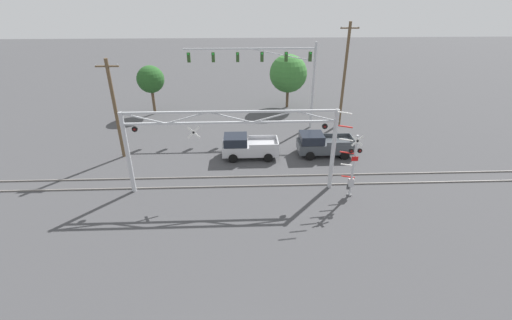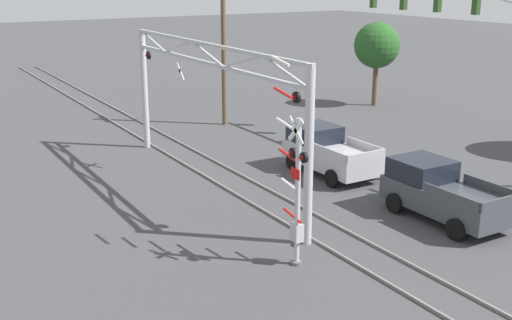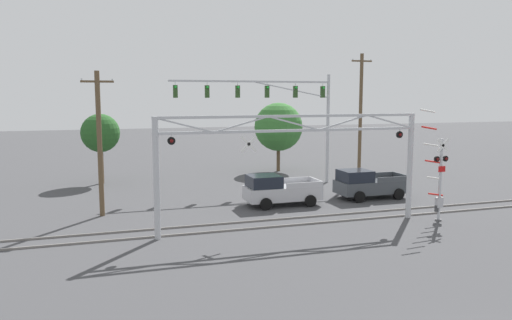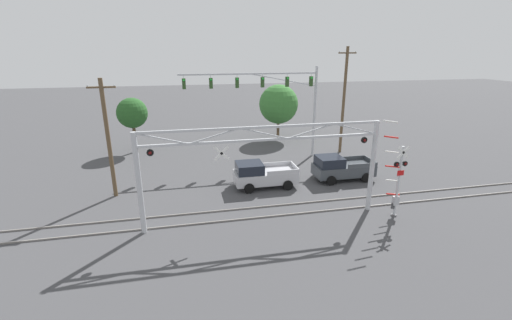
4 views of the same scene
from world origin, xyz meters
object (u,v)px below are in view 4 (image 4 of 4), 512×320
at_px(utility_pole_left, 108,138).
at_px(utility_pole_right, 344,100).
at_px(traffic_signal_span, 278,93).
at_px(crossing_gantry, 264,159).
at_px(background_tree_beyond_span, 132,113).
at_px(background_tree_far_left_verge, 279,104).
at_px(crossing_signal_mast, 397,182).
at_px(pickup_truck_lead, 262,175).
at_px(pickup_truck_following, 340,168).

bearing_deg(utility_pole_left, utility_pole_right, 18.30).
bearing_deg(traffic_signal_span, utility_pole_left, -155.34).
distance_m(crossing_gantry, background_tree_beyond_span, 19.51).
bearing_deg(traffic_signal_span, background_tree_far_left_verge, 73.28).
distance_m(crossing_signal_mast, utility_pole_left, 19.09).
bearing_deg(traffic_signal_span, crossing_signal_mast, -73.62).
bearing_deg(utility_pole_left, background_tree_beyond_span, 89.15).
bearing_deg(pickup_truck_lead, pickup_truck_following, 1.64).
distance_m(pickup_truck_following, background_tree_beyond_span, 20.85).
bearing_deg(pickup_truck_lead, crossing_signal_mast, -42.97).
distance_m(crossing_signal_mast, background_tree_far_left_verge, 20.37).
bearing_deg(utility_pole_right, traffic_signal_span, -175.80).
height_order(utility_pole_left, utility_pole_right, utility_pole_right).
distance_m(crossing_signal_mast, pickup_truck_following, 6.81).
height_order(crossing_signal_mast, utility_pole_left, utility_pole_left).
bearing_deg(background_tree_far_left_verge, crossing_gantry, -108.24).
bearing_deg(background_tree_beyond_span, traffic_signal_span, -20.22).
relative_size(crossing_gantry, crossing_signal_mast, 2.32).
relative_size(crossing_signal_mast, utility_pole_left, 0.75).
height_order(crossing_gantry, crossing_signal_mast, crossing_signal_mast).
distance_m(utility_pole_left, background_tree_far_left_verge, 20.58).
relative_size(crossing_signal_mast, traffic_signal_span, 0.49).
bearing_deg(pickup_truck_following, utility_pole_right, 64.67).
height_order(traffic_signal_span, utility_pole_left, traffic_signal_span).
height_order(pickup_truck_following, utility_pole_right, utility_pole_right).
height_order(crossing_signal_mast, background_tree_far_left_verge, background_tree_far_left_verge).
distance_m(utility_pole_left, background_tree_beyond_span, 11.30).
xyz_separation_m(crossing_gantry, utility_pole_right, (11.06, 12.62, 1.36)).
relative_size(traffic_signal_span, utility_pole_right, 1.23).
distance_m(pickup_truck_lead, utility_pole_left, 11.20).
relative_size(pickup_truck_lead, pickup_truck_following, 1.00).
distance_m(pickup_truck_following, utility_pole_left, 17.52).
xyz_separation_m(crossing_gantry, traffic_signal_span, (4.20, 12.12, 2.27)).
bearing_deg(background_tree_far_left_verge, pickup_truck_lead, -110.41).
relative_size(background_tree_beyond_span, background_tree_far_left_verge, 0.88).
height_order(crossing_gantry, traffic_signal_span, traffic_signal_span).
relative_size(pickup_truck_lead, utility_pole_right, 0.46).
xyz_separation_m(utility_pole_right, background_tree_beyond_span, (-20.42, 4.49, -1.32)).
relative_size(crossing_signal_mast, pickup_truck_following, 1.31).
distance_m(utility_pole_right, background_tree_beyond_span, 20.95).
distance_m(utility_pole_left, utility_pole_right, 21.71).
height_order(traffic_signal_span, pickup_truck_following, traffic_signal_span).
distance_m(crossing_gantry, crossing_signal_mast, 8.36).
relative_size(utility_pole_left, utility_pole_right, 0.80).
bearing_deg(background_tree_beyond_span, background_tree_far_left_verge, 6.90).
distance_m(crossing_gantry, utility_pole_right, 16.84).
height_order(pickup_truck_lead, utility_pole_right, utility_pole_right).
relative_size(utility_pole_right, background_tree_far_left_verge, 1.64).
distance_m(traffic_signal_span, utility_pole_left, 15.23).
xyz_separation_m(utility_pole_right, background_tree_far_left_verge, (-4.79, 6.38, -1.22)).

